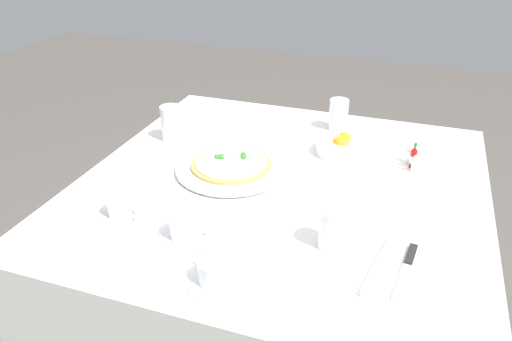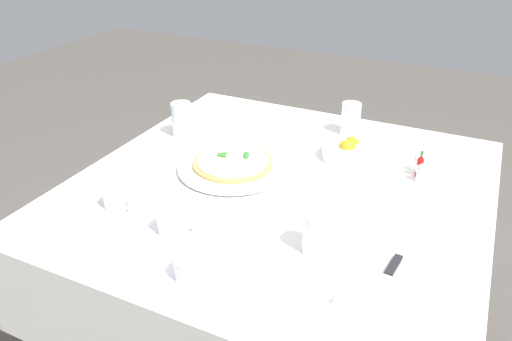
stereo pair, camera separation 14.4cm
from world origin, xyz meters
name	(u,v)px [view 2 (the right image)]	position (x,y,z in m)	size (l,w,h in m)	color
dining_table	(279,221)	(0.00, 0.00, 0.63)	(1.14, 1.14, 0.76)	white
pizza_plate	(233,166)	(-0.02, -0.16, 0.77)	(0.33, 0.33, 0.02)	white
pizza	(233,162)	(-0.02, -0.16, 0.78)	(0.24, 0.24, 0.02)	tan
coffee_cup_far_left	(118,198)	(0.30, -0.34, 0.79)	(0.13, 0.13, 0.07)	white
coffee_cup_near_right	(192,268)	(0.45, -0.01, 0.78)	(0.13, 0.13, 0.06)	white
coffee_cup_center_back	(173,222)	(0.33, -0.14, 0.79)	(0.13, 0.13, 0.07)	white
water_glass_far_right	(350,120)	(-0.43, 0.08, 0.81)	(0.07, 0.07, 0.11)	white
water_glass_left_edge	(182,121)	(-0.16, -0.44, 0.81)	(0.07, 0.07, 0.12)	white
water_glass_right_edge	(316,235)	(0.25, 0.19, 0.80)	(0.07, 0.07, 0.10)	white
napkin_folded	(385,284)	(0.30, 0.37, 0.77)	(0.24, 0.17, 0.02)	white
dinner_knife	(386,279)	(0.31, 0.37, 0.78)	(0.20, 0.04, 0.01)	silver
citrus_bowl	(347,150)	(-0.24, 0.13, 0.79)	(0.15, 0.15, 0.06)	white
hot_sauce_bottle	(420,166)	(-0.22, 0.35, 0.79)	(0.02, 0.02, 0.08)	#B7140F
salt_shaker	(421,174)	(-0.19, 0.36, 0.78)	(0.03, 0.03, 0.06)	white
pepper_shaker	(417,164)	(-0.25, 0.34, 0.78)	(0.03, 0.03, 0.06)	white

